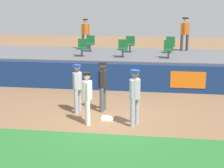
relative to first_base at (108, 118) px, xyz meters
name	(u,v)px	position (x,y,z in m)	size (l,w,h in m)	color
ground_plane	(106,120)	(-0.05, -0.05, -0.04)	(60.00, 60.00, 0.00)	brown
grass_foreground_strip	(89,153)	(-0.05, -2.75, -0.04)	(18.00, 2.80, 0.01)	#26662B
first_base	(108,118)	(0.00, 0.00, 0.00)	(0.40, 0.40, 0.08)	white
player_fielder_home	(87,94)	(-0.58, -0.47, 0.94)	(0.41, 0.56, 1.70)	white
player_runner_visitor	(135,94)	(0.94, -0.43, 1.01)	(0.44, 0.48, 1.81)	#9EA3AD
player_coach_visitor	(77,85)	(-1.19, 0.65, 0.97)	(0.37, 0.48, 1.74)	#9EA3AD
player_umpire	(103,83)	(-0.33, 0.96, 1.00)	(0.37, 0.50, 1.79)	#4C4C51
field_wall	(121,77)	(-0.03, 4.06, 0.56)	(18.00, 0.26, 1.21)	navy
bleacher_platform	(127,66)	(-0.05, 6.63, 0.61)	(18.00, 4.80, 1.29)	#59595E
seat_back_center	(130,43)	(0.03, 7.30, 1.72)	(0.47, 0.44, 0.84)	#4C4C51
seat_front_right	(169,48)	(2.02, 5.50, 1.72)	(0.45, 0.44, 0.84)	#4C4C51
seat_back_left	(90,43)	(-2.11, 7.30, 1.72)	(0.44, 0.44, 0.84)	#4C4C51
seat_front_center	(123,47)	(-0.14, 5.50, 1.72)	(0.46, 0.44, 0.84)	#4C4C51
seat_front_left	(82,47)	(-2.14, 5.50, 1.72)	(0.44, 0.44, 0.84)	#4C4C51
seat_back_right	(170,44)	(2.14, 7.30, 1.72)	(0.46, 0.44, 0.84)	#4C4C51
spectator_hooded	(85,32)	(-2.55, 8.14, 2.23)	(0.45, 0.40, 1.69)	#33384C
spectator_capped	(185,32)	(2.90, 8.29, 2.29)	(0.47, 0.44, 1.79)	#33384C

